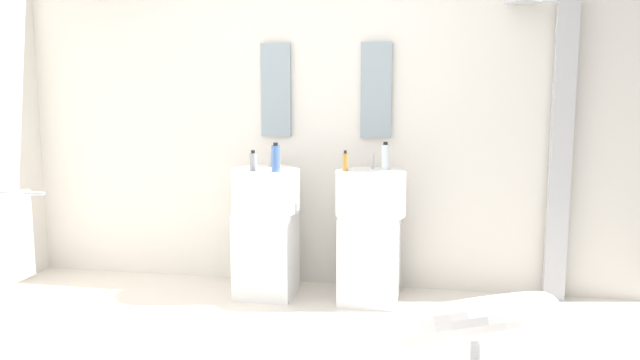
# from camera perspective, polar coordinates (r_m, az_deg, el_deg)

# --- Properties ---
(rear_partition) EXTENTS (4.80, 0.10, 2.60)m
(rear_partition) POSITION_cam_1_polar(r_m,az_deg,el_deg) (4.91, 0.60, 6.00)
(rear_partition) COLOR silver
(rear_partition) RESTS_ON ground_plane
(pedestal_sink_left) EXTENTS (0.48, 0.48, 1.01)m
(pedestal_sink_left) POSITION_cam_1_polar(r_m,az_deg,el_deg) (4.71, -4.65, -4.04)
(pedestal_sink_left) COLOR white
(pedestal_sink_left) RESTS_ON ground_plane
(pedestal_sink_right) EXTENTS (0.48, 0.48, 1.01)m
(pedestal_sink_right) POSITION_cam_1_polar(r_m,az_deg,el_deg) (4.58, 4.29, -4.41)
(pedestal_sink_right) COLOR white
(pedestal_sink_right) RESTS_ON ground_plane
(vanity_mirror_left) EXTENTS (0.22, 0.03, 0.67)m
(vanity_mirror_left) POSITION_cam_1_polar(r_m,az_deg,el_deg) (4.91, -3.80, 7.69)
(vanity_mirror_left) COLOR #8C9EA8
(vanity_mirror_right) EXTENTS (0.22, 0.03, 0.67)m
(vanity_mirror_right) POSITION_cam_1_polar(r_m,az_deg,el_deg) (4.79, 4.84, 7.65)
(vanity_mirror_right) COLOR #8C9EA8
(shower_column) EXTENTS (0.49, 0.24, 2.05)m
(shower_column) POSITION_cam_1_polar(r_m,az_deg,el_deg) (4.80, 19.78, 2.79)
(shower_column) COLOR #B7BABF
(shower_column) RESTS_ON ground_plane
(lounge_chair) EXTENTS (1.06, 1.06, 0.65)m
(lounge_chair) POSITION_cam_1_polar(r_m,az_deg,el_deg) (3.31, 13.20, -12.46)
(lounge_chair) COLOR #B7BABF
(lounge_chair) RESTS_ON ground_plane
(towel_rack) EXTENTS (0.37, 0.22, 0.95)m
(towel_rack) POSITION_cam_1_polar(r_m,az_deg,el_deg) (4.15, -24.75, -4.65)
(towel_rack) COLOR #B7BABF
(towel_rack) RESTS_ON ground_plane
(soap_bottle_grey) EXTENTS (0.05, 0.05, 0.14)m
(soap_bottle_grey) POSITION_cam_1_polar(r_m,az_deg,el_deg) (4.54, -5.75, 1.59)
(soap_bottle_grey) COLOR #99999E
(soap_bottle_grey) RESTS_ON pedestal_sink_left
(soap_bottle_amber) EXTENTS (0.04, 0.04, 0.14)m
(soap_bottle_amber) POSITION_cam_1_polar(r_m,az_deg,el_deg) (4.52, 2.18, 1.59)
(soap_bottle_amber) COLOR #C68C38
(soap_bottle_amber) RESTS_ON pedestal_sink_right
(soap_bottle_blue) EXTENTS (0.06, 0.06, 0.20)m
(soap_bottle_blue) POSITION_cam_1_polar(r_m,az_deg,el_deg) (4.48, -3.81, 1.88)
(soap_bottle_blue) COLOR #4C72B7
(soap_bottle_blue) RESTS_ON pedestal_sink_left
(soap_bottle_clear) EXTENTS (0.05, 0.05, 0.19)m
(soap_bottle_clear) POSITION_cam_1_polar(r_m,az_deg,el_deg) (4.59, 5.62, 1.99)
(soap_bottle_clear) COLOR silver
(soap_bottle_clear) RESTS_ON pedestal_sink_right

